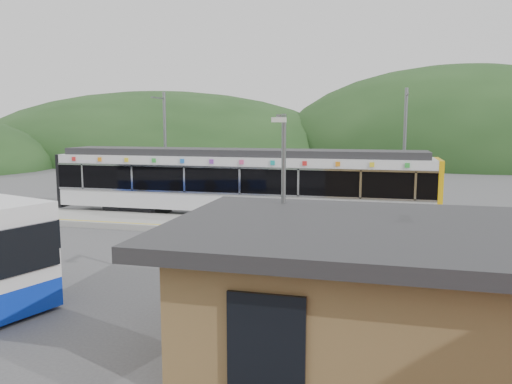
# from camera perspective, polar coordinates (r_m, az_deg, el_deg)

# --- Properties ---
(ground) EXTENTS (120.00, 120.00, 0.00)m
(ground) POSITION_cam_1_polar(r_m,az_deg,el_deg) (21.06, -2.37, -6.20)
(ground) COLOR #4C4C4F
(ground) RESTS_ON ground
(hills) EXTENTS (146.00, 149.00, 26.00)m
(hills) POSITION_cam_1_polar(r_m,az_deg,el_deg) (25.38, 14.72, -4.03)
(hills) COLOR #1E3D19
(hills) RESTS_ON ground
(platform) EXTENTS (26.00, 3.20, 0.30)m
(platform) POSITION_cam_1_polar(r_m,az_deg,el_deg) (24.12, -0.13, -4.02)
(platform) COLOR #9E9E99
(platform) RESTS_ON ground
(yellow_line) EXTENTS (26.00, 0.10, 0.01)m
(yellow_line) POSITION_cam_1_polar(r_m,az_deg,el_deg) (22.86, -0.94, -4.29)
(yellow_line) COLOR yellow
(yellow_line) RESTS_ON platform
(train) EXTENTS (20.44, 3.01, 3.74)m
(train) POSITION_cam_1_polar(r_m,az_deg,el_deg) (26.80, -1.98, 1.31)
(train) COLOR black
(train) RESTS_ON ground
(catenary_mast_west) EXTENTS (0.18, 1.80, 7.00)m
(catenary_mast_west) POSITION_cam_1_polar(r_m,az_deg,el_deg) (30.97, -10.36, 5.01)
(catenary_mast_west) COLOR slate
(catenary_mast_west) RESTS_ON ground
(catenary_mast_east) EXTENTS (0.18, 1.80, 7.00)m
(catenary_mast_east) POSITION_cam_1_polar(r_m,az_deg,el_deg) (28.19, 16.59, 4.55)
(catenary_mast_east) COLOR slate
(catenary_mast_east) RESTS_ON ground
(station_shelter) EXTENTS (9.20, 6.20, 3.00)m
(station_shelter) POSITION_cam_1_polar(r_m,az_deg,el_deg) (11.15, 14.46, -10.97)
(station_shelter) COLOR olive
(station_shelter) RESTS_ON ground
(lamp_post) EXTENTS (0.36, 0.96, 5.35)m
(lamp_post) POSITION_cam_1_polar(r_m,az_deg,el_deg) (13.15, 3.06, -0.44)
(lamp_post) COLOR slate
(lamp_post) RESTS_ON ground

